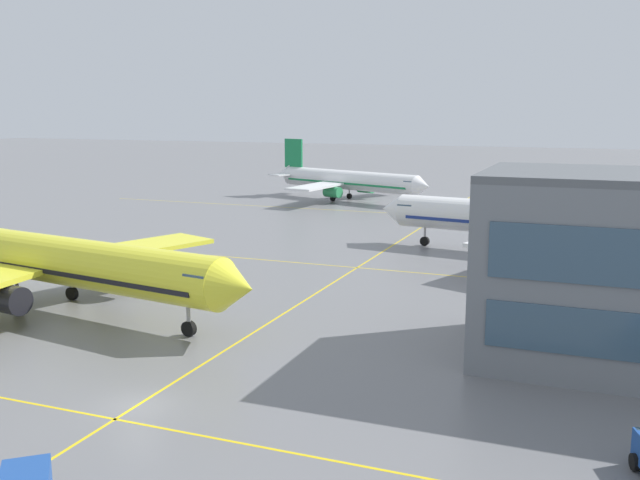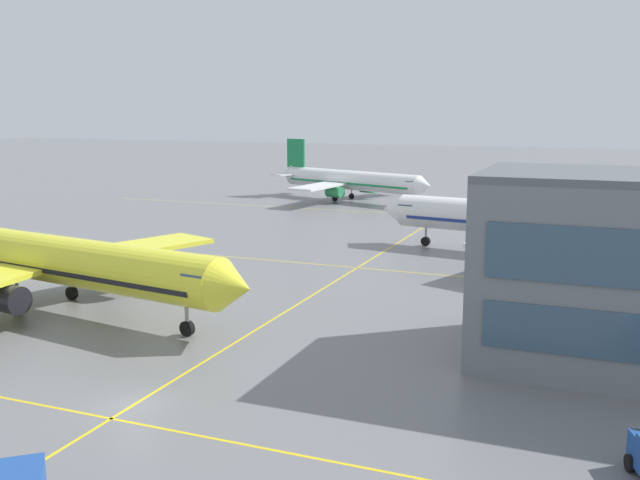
{
  "view_description": "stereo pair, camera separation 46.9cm",
  "coord_description": "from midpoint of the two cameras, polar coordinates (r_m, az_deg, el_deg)",
  "views": [
    {
      "loc": [
        23.63,
        -31.61,
        16.39
      ],
      "look_at": [
        -2.53,
        34.28,
        3.51
      ],
      "focal_mm": 40.32,
      "sensor_mm": 36.0,
      "label": 1
    },
    {
      "loc": [
        24.06,
        -31.43,
        16.39
      ],
      "look_at": [
        -2.53,
        34.28,
        3.51
      ],
      "focal_mm": 40.32,
      "sensor_mm": 36.0,
      "label": 2
    }
  ],
  "objects": [
    {
      "name": "airliner_front_gate",
      "position": [
        63.03,
        -20.06,
        -1.5
      ],
      "size": [
        39.39,
        33.63,
        12.26
      ],
      "color": "yellow",
      "rests_on": "ground"
    },
    {
      "name": "ground_plane",
      "position": [
        42.79,
        -14.25,
        -12.56
      ],
      "size": [
        600.0,
        600.0,
        0.0
      ],
      "primitive_type": "plane",
      "color": "slate"
    },
    {
      "name": "airliner_third_row",
      "position": [
        131.44,
        2.43,
        4.75
      ],
      "size": [
        33.97,
        29.08,
        10.88
      ],
      "color": "white",
      "rests_on": "ground"
    },
    {
      "name": "airliner_second_row",
      "position": [
        83.98,
        17.39,
        1.43
      ],
      "size": [
        38.86,
        33.19,
        12.09
      ],
      "color": "white",
      "rests_on": "ground"
    },
    {
      "name": "taxiway_markings",
      "position": [
        75.77,
        3.16,
        -2.21
      ],
      "size": [
        121.71,
        133.68,
        0.01
      ],
      "color": "yellow",
      "rests_on": "ground"
    }
  ]
}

